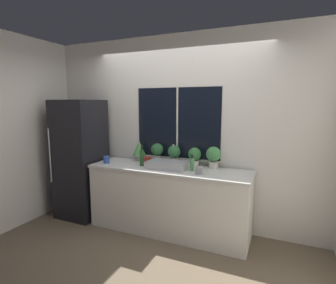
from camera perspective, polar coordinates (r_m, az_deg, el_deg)
ground_plane at (r=3.60m, az=-1.96°, el=-20.66°), size 14.00×14.00×0.00m
wall_back at (r=3.77m, az=2.25°, el=2.33°), size 8.00×0.09×2.70m
wall_left at (r=5.54m, az=-14.68°, el=4.01°), size 0.06×7.00×2.70m
wall_right at (r=4.41m, az=32.49°, el=1.89°), size 0.06×7.00×2.70m
counter at (r=3.66m, az=0.04°, el=-12.45°), size 2.19×0.61×0.89m
refrigerator at (r=4.27m, az=-18.48°, el=-3.49°), size 0.63×0.64×1.80m
sink at (r=3.51m, az=-0.09°, el=-4.93°), size 0.54×0.39×0.29m
potted_plant_far_left at (r=3.93m, az=-6.29°, el=-1.54°), size 0.20×0.20×0.30m
potted_plant_left at (r=3.80m, az=-2.36°, el=-1.96°), size 0.18×0.18×0.28m
potted_plant_center at (r=3.69m, az=1.34°, el=-2.47°), size 0.18×0.18×0.27m
potted_plant_right at (r=3.59m, az=5.80°, el=-2.98°), size 0.18×0.18×0.26m
potted_plant_far_right at (r=3.52m, az=9.87°, el=-2.93°), size 0.20×0.20×0.29m
soap_bottle at (r=3.37m, az=5.27°, el=-4.83°), size 0.06×0.06×0.21m
bottle_tall at (r=3.63m, az=-5.69°, el=-3.33°), size 0.06×0.06×0.29m
mug_red at (r=3.80m, az=-4.51°, el=-3.92°), size 0.09×0.09×0.09m
mug_grey at (r=3.23m, az=6.73°, el=-6.11°), size 0.09×0.09×0.10m
mug_blue at (r=3.88m, az=-13.26°, el=-3.77°), size 0.09×0.09×0.10m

